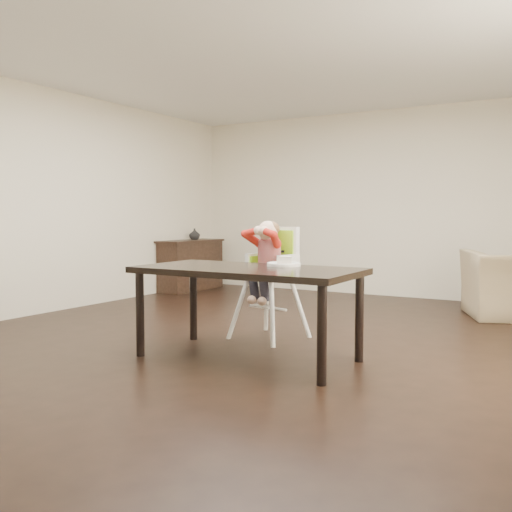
{
  "coord_description": "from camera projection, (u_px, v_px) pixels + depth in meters",
  "views": [
    {
      "loc": [
        2.63,
        -4.63,
        1.16
      ],
      "look_at": [
        0.1,
        -0.3,
        0.81
      ],
      "focal_mm": 40.0,
      "sensor_mm": 36.0,
      "label": 1
    }
  ],
  "objects": [
    {
      "name": "plate",
      "position": [
        285.0,
        263.0,
        4.74
      ],
      "size": [
        0.37,
        0.37,
        0.08
      ],
      "rotation": [
        0.0,
        0.0,
        -0.38
      ],
      "color": "white",
      "rests_on": "dining_table"
    },
    {
      "name": "vase",
      "position": [
        195.0,
        234.0,
        9.05
      ],
      "size": [
        0.19,
        0.2,
        0.17
      ],
      "primitive_type": "imported",
      "rotation": [
        0.0,
        0.0,
        -0.1
      ],
      "color": "#99999E",
      "rests_on": "sideboard"
    },
    {
      "name": "dining_table",
      "position": [
        247.0,
        277.0,
        4.61
      ],
      "size": [
        1.8,
        0.9,
        0.75
      ],
      "color": "black",
      "rests_on": "ground"
    },
    {
      "name": "ground",
      "position": [
        263.0,
        339.0,
        5.39
      ],
      "size": [
        7.0,
        7.0,
        0.0
      ],
      "primitive_type": "plane",
      "color": "black",
      "rests_on": "ground"
    },
    {
      "name": "sideboard",
      "position": [
        191.0,
        265.0,
        8.99
      ],
      "size": [
        0.44,
        1.26,
        0.79
      ],
      "color": "black",
      "rests_on": "ground"
    },
    {
      "name": "room_walls",
      "position": [
        263.0,
        141.0,
        5.26
      ],
      "size": [
        6.02,
        7.02,
        2.71
      ],
      "color": "beige",
      "rests_on": "ground"
    },
    {
      "name": "high_chair",
      "position": [
        271.0,
        256.0,
        5.41
      ],
      "size": [
        0.55,
        0.55,
        1.12
      ],
      "rotation": [
        0.0,
        0.0,
        -0.19
      ],
      "color": "white",
      "rests_on": "ground"
    }
  ]
}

